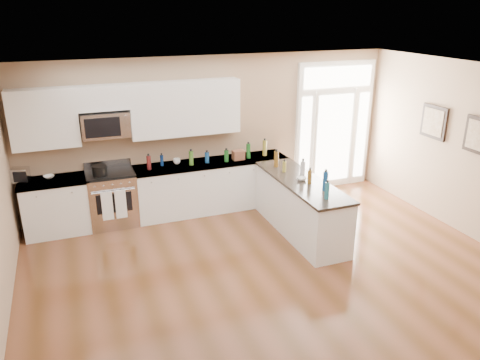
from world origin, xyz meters
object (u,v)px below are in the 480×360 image
object	(u,v)px
peninsula_cabinet	(300,208)
kitchen_range	(112,198)
stockpot	(100,170)
toaster_oven	(20,175)

from	to	relation	value
peninsula_cabinet	kitchen_range	bearing A→B (deg)	153.39
kitchen_range	stockpot	size ratio (longest dim) A/B	4.47
peninsula_cabinet	kitchen_range	xyz separation A→B (m)	(-2.89, 1.45, 0.04)
toaster_oven	kitchen_range	bearing A→B (deg)	8.66
peninsula_cabinet	stockpot	size ratio (longest dim) A/B	9.61
kitchen_range	peninsula_cabinet	bearing A→B (deg)	-26.61
stockpot	toaster_oven	distance (m)	1.24
kitchen_range	stockpot	distance (m)	0.59
peninsula_cabinet	kitchen_range	world-z (taller)	kitchen_range
toaster_oven	stockpot	bearing A→B (deg)	4.20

